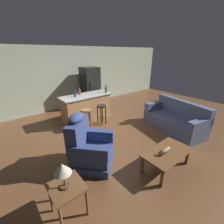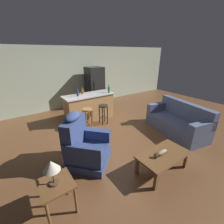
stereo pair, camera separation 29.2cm
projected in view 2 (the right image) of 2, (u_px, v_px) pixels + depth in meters
name	position (u px, v px, depth m)	size (l,w,h in m)	color
ground_plane	(110.00, 133.00, 4.66)	(12.00, 12.00, 0.00)	brown
back_wall	(69.00, 78.00, 6.54)	(12.00, 0.05, 2.60)	#9EA88E
coffee_table	(163.00, 156.00, 3.08)	(1.10, 0.60, 0.42)	brown
fish_figurine	(161.00, 153.00, 3.02)	(0.34, 0.10, 0.10)	#4C3823
couch	(177.00, 122.00, 4.65)	(1.21, 2.03, 0.94)	#4C5675
recliner_near_lamp	(85.00, 146.00, 3.30)	(1.19, 1.19, 1.20)	navy
end_table	(57.00, 188.00, 2.24)	(0.48, 0.48, 0.56)	brown
table_lamp	(51.00, 167.00, 2.09)	(0.24, 0.24, 0.41)	#4C3823
kitchen_island	(89.00, 107.00, 5.51)	(1.80, 0.70, 0.95)	#9E7042
bar_stool_left	(87.00, 115.00, 4.82)	(0.32, 0.32, 0.68)	olive
bar_stool_right	(103.00, 111.00, 5.15)	(0.32, 0.32, 0.68)	black
refrigerator	(95.00, 87.00, 6.76)	(0.70, 0.69, 1.76)	black
bottle_tall_green	(82.00, 91.00, 5.34)	(0.08, 0.08, 0.25)	brown
bottle_short_amber	(78.00, 93.00, 5.10)	(0.07, 0.07, 0.28)	#23284C
bottle_wine_dark	(109.00, 90.00, 5.53)	(0.09, 0.09, 0.31)	#2D6B38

